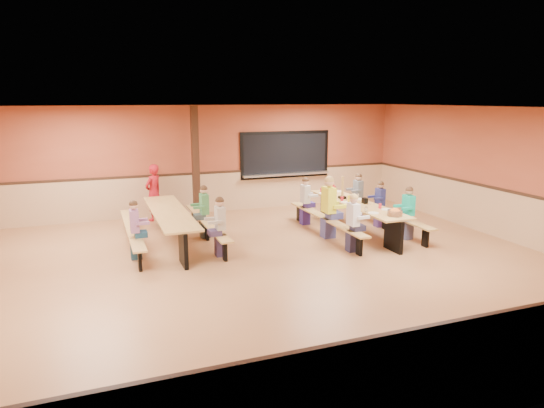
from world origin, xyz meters
name	(u,v)px	position (x,y,z in m)	size (l,w,h in m)	color
ground	(257,269)	(0.00, 0.00, 0.00)	(12.00, 12.00, 0.00)	brown
room_envelope	(256,234)	(0.00, 0.00, 0.69)	(12.04, 10.04, 3.02)	#98462C
kitchen_pass_through	(285,157)	(2.60, 4.96, 1.49)	(2.78, 0.28, 1.38)	black
structural_post	(196,163)	(-0.20, 4.40, 1.50)	(0.18, 0.18, 3.00)	black
cafeteria_table_main	(356,211)	(3.08, 1.60, 0.53)	(1.91, 3.70, 0.74)	#B58B48
cafeteria_table_second	(170,221)	(-1.25, 2.25, 0.53)	(1.91, 3.70, 0.74)	#B58B48
seated_child_white_left	(353,223)	(2.26, 0.34, 0.61)	(0.38, 0.31, 1.22)	silver
seated_adult_yellow	(329,208)	(2.26, 1.46, 0.71)	(0.47, 0.39, 1.42)	yellow
seated_child_grey_left	(305,201)	(2.26, 2.75, 0.60)	(0.36, 0.30, 1.20)	silver
seated_child_teal_right	(408,213)	(3.91, 0.71, 0.60)	(0.37, 0.30, 1.21)	#10A786
seated_child_navy_right	(380,205)	(3.91, 1.87, 0.57)	(0.34, 0.28, 1.15)	navy
seated_child_char_right	(358,196)	(3.91, 2.94, 0.60)	(0.36, 0.30, 1.19)	#565D63
seated_child_purple_sec	(135,230)	(-2.08, 1.44, 0.59)	(0.36, 0.29, 1.19)	#8C5782
seated_child_green_sec	(204,212)	(-0.43, 2.47, 0.61)	(0.37, 0.30, 1.21)	#3D7D46
seated_child_tan_sec	(220,227)	(-0.43, 1.03, 0.61)	(0.37, 0.31, 1.22)	#A49885
standing_woman	(154,193)	(-1.31, 4.55, 0.75)	(0.55, 0.36, 1.50)	#A2121C
punch_pitcher	(332,189)	(3.08, 2.89, 0.85)	(0.16, 0.16, 0.22)	red
chip_bowl	(395,212)	(3.15, 0.14, 0.81)	(0.32, 0.32, 0.15)	orange
napkin_dispenser	(365,201)	(3.21, 1.46, 0.80)	(0.10, 0.14, 0.13)	black
condiment_mustard	(349,199)	(2.90, 1.68, 0.82)	(0.06, 0.06, 0.17)	yellow
condiment_ketchup	(355,199)	(3.04, 1.63, 0.82)	(0.06, 0.06, 0.17)	#B2140F
table_paddle	(342,193)	(2.98, 2.14, 0.88)	(0.16, 0.16, 0.56)	black
place_settings	(357,200)	(3.08, 1.60, 0.80)	(0.65, 3.30, 0.11)	beige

